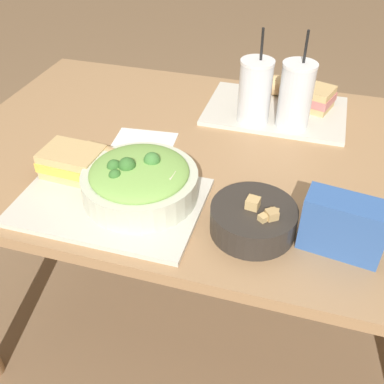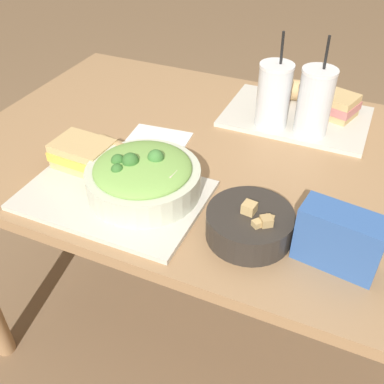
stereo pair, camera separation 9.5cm
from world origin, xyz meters
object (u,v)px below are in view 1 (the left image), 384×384
object	(u,v)px
sandwich_near	(73,162)
napkin_folded	(144,142)
baguette_near	(113,161)
chip_bag	(343,226)
soup_bowl	(253,219)
drink_cup_red	(295,97)
sandwich_far	(308,96)
baguette_far	(287,86)
salad_bowl	(140,180)
drink_cup_dark	(255,93)

from	to	relation	value
sandwich_near	napkin_folded	xyz separation A→B (m)	(0.10, 0.20, -0.04)
baguette_near	chip_bag	size ratio (longest dim) A/B	0.95
chip_bag	napkin_folded	bearing A→B (deg)	161.06
soup_bowl	sandwich_near	xyz separation A→B (m)	(-0.44, 0.06, 0.01)
sandwich_near	drink_cup_red	bearing A→B (deg)	41.47
soup_bowl	chip_bag	bearing A→B (deg)	-0.89
sandwich_near	drink_cup_red	size ratio (longest dim) A/B	0.55
sandwich_far	baguette_far	bearing A→B (deg)	158.78
chip_bag	drink_cup_red	bearing A→B (deg)	116.20
salad_bowl	drink_cup_red	world-z (taller)	drink_cup_red
sandwich_near	baguette_near	world-z (taller)	sandwich_near
salad_bowl	baguette_far	size ratio (longest dim) A/B	1.79
napkin_folded	sandwich_far	bearing A→B (deg)	37.99
sandwich_near	sandwich_far	size ratio (longest dim) A/B	0.89
soup_bowl	chip_bag	xyz separation A→B (m)	(0.17, -0.00, 0.03)
salad_bowl	chip_bag	world-z (taller)	chip_bag
drink_cup_dark	drink_cup_red	world-z (taller)	drink_cup_red
baguette_far	napkin_folded	size ratio (longest dim) A/B	0.82
drink_cup_red	napkin_folded	bearing A→B (deg)	-153.82
sandwich_near	baguette_far	distance (m)	0.71
baguette_near	sandwich_far	bearing A→B (deg)	-29.37
baguette_near	napkin_folded	distance (m)	0.17
sandwich_near	baguette_far	world-z (taller)	sandwich_near
drink_cup_red	chip_bag	size ratio (longest dim) A/B	1.63
salad_bowl	drink_cup_dark	size ratio (longest dim) A/B	0.98
baguette_near	baguette_far	xyz separation A→B (m)	(0.34, 0.53, -0.00)
soup_bowl	drink_cup_red	bearing A→B (deg)	86.42
chip_bag	napkin_folded	world-z (taller)	chip_bag
baguette_far	drink_cup_dark	bearing A→B (deg)	148.67
chip_bag	napkin_folded	size ratio (longest dim) A/B	0.94
baguette_near	drink_cup_red	world-z (taller)	drink_cup_red
soup_bowl	napkin_folded	distance (m)	0.43
soup_bowl	sandwich_far	distance (m)	0.57
drink_cup_dark	baguette_near	bearing A→B (deg)	-128.48
chip_bag	salad_bowl	bearing A→B (deg)	-176.28
drink_cup_dark	drink_cup_red	size ratio (longest dim) A/B	0.98
sandwich_far	drink_cup_red	size ratio (longest dim) A/B	0.62
baguette_near	sandwich_far	xyz separation A→B (m)	(0.41, 0.47, 0.00)
soup_bowl	baguette_near	distance (m)	0.37
baguette_far	chip_bag	distance (m)	0.66
sandwich_near	napkin_folded	size ratio (longest dim) A/B	0.85
salad_bowl	napkin_folded	world-z (taller)	salad_bowl
baguette_near	salad_bowl	bearing A→B (deg)	-113.81
salad_bowl	drink_cup_red	size ratio (longest dim) A/B	0.96
salad_bowl	drink_cup_dark	distance (m)	0.45
drink_cup_red	napkin_folded	distance (m)	0.42
sandwich_near	baguette_far	xyz separation A→B (m)	(0.43, 0.56, -0.00)
salad_bowl	napkin_folded	distance (m)	0.25
baguette_far	drink_cup_red	world-z (taller)	drink_cup_red
drink_cup_dark	sandwich_near	bearing A→B (deg)	-133.72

